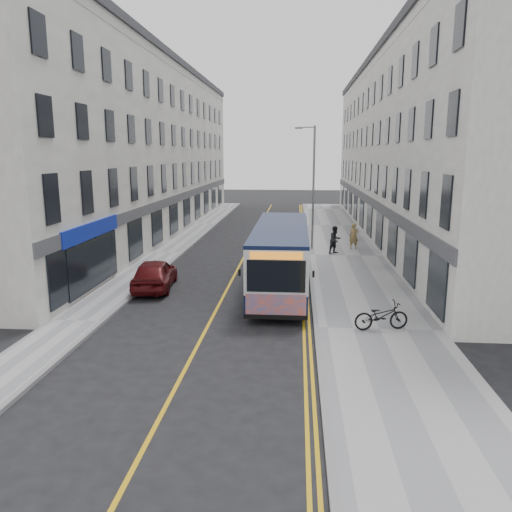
% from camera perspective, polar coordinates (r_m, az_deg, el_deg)
% --- Properties ---
extents(ground, '(140.00, 140.00, 0.00)m').
position_cam_1_polar(ground, '(19.77, -4.96, -6.91)').
color(ground, black).
rests_on(ground, ground).
extents(pavement_east, '(4.50, 64.00, 0.12)m').
position_cam_1_polar(pavement_east, '(31.24, 10.18, -0.02)').
color(pavement_east, gray).
rests_on(pavement_east, ground).
extents(pavement_west, '(2.00, 64.00, 0.12)m').
position_cam_1_polar(pavement_west, '(32.17, -10.19, 0.31)').
color(pavement_west, gray).
rests_on(pavement_west, ground).
extents(kerb_east, '(0.18, 64.00, 0.13)m').
position_cam_1_polar(kerb_east, '(31.10, 6.06, 0.06)').
color(kerb_east, slate).
rests_on(kerb_east, ground).
extents(kerb_west, '(0.18, 64.00, 0.13)m').
position_cam_1_polar(kerb_west, '(31.93, -8.45, 0.29)').
color(kerb_west, slate).
rests_on(kerb_west, ground).
extents(road_centre_line, '(0.12, 64.00, 0.01)m').
position_cam_1_polar(road_centre_line, '(31.27, -1.29, 0.07)').
color(road_centre_line, '#CB9612').
rests_on(road_centre_line, ground).
extents(road_dbl_yellow_inner, '(0.10, 64.00, 0.01)m').
position_cam_1_polar(road_dbl_yellow_inner, '(31.11, 5.22, -0.04)').
color(road_dbl_yellow_inner, '#CB9612').
rests_on(road_dbl_yellow_inner, ground).
extents(road_dbl_yellow_outer, '(0.10, 64.00, 0.01)m').
position_cam_1_polar(road_dbl_yellow_outer, '(31.11, 5.59, -0.05)').
color(road_dbl_yellow_outer, '#CB9612').
rests_on(road_dbl_yellow_outer, ground).
extents(terrace_east, '(6.00, 46.00, 13.00)m').
position_cam_1_polar(terrace_east, '(40.33, 16.92, 11.47)').
color(terrace_east, white).
rests_on(terrace_east, ground).
extents(terrace_west, '(6.00, 46.00, 13.00)m').
position_cam_1_polar(terrace_west, '(41.32, -12.75, 11.67)').
color(terrace_west, silver).
rests_on(terrace_west, ground).
extents(streetlamp, '(1.32, 0.18, 8.00)m').
position_cam_1_polar(streetlamp, '(32.54, 6.45, 8.23)').
color(streetlamp, gray).
rests_on(streetlamp, ground).
extents(city_bus, '(2.44, 10.43, 3.03)m').
position_cam_1_polar(city_bus, '(23.14, 2.85, 0.12)').
color(city_bus, black).
rests_on(city_bus, ground).
extents(bicycle, '(2.05, 1.06, 1.03)m').
position_cam_1_polar(bicycle, '(18.34, 14.12, -6.64)').
color(bicycle, black).
rests_on(bicycle, pavement_east).
extents(pedestrian_near, '(0.63, 0.43, 1.70)m').
position_cam_1_polar(pedestrian_near, '(33.22, 11.13, 2.22)').
color(pedestrian_near, olive).
rests_on(pedestrian_near, pavement_east).
extents(pedestrian_far, '(1.07, 1.03, 1.73)m').
position_cam_1_polar(pedestrian_far, '(31.58, 9.04, 1.85)').
color(pedestrian_far, black).
rests_on(pedestrian_far, pavement_east).
extents(car_white, '(1.85, 4.15, 1.32)m').
position_cam_1_polar(car_white, '(41.69, 4.66, 3.86)').
color(car_white, white).
rests_on(car_white, ground).
extents(car_maroon, '(2.11, 4.38, 1.44)m').
position_cam_1_polar(car_maroon, '(23.93, -11.50, -2.02)').
color(car_maroon, '#4D0C0F').
rests_on(car_maroon, ground).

